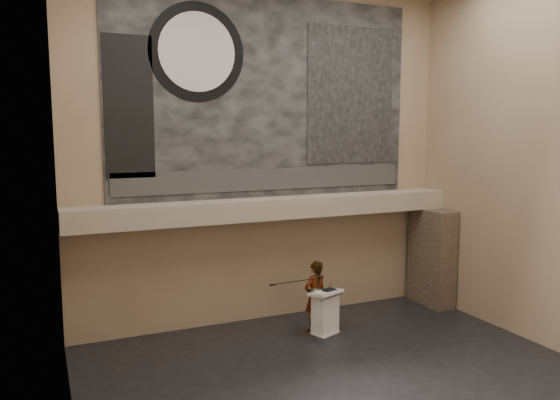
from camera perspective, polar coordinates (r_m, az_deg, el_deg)
name	(u,v)px	position (r m, az deg, el deg)	size (l,w,h in m)	color
floor	(346,379)	(11.40, 6.88, -18.12)	(10.00, 10.00, 0.00)	black
wall_back	(267,155)	(13.89, -1.34, 4.68)	(10.00, 0.02, 8.50)	#8F745B
wall_front	(521,183)	(7.21, 23.91, 1.61)	(10.00, 0.02, 8.50)	#8F745B
wall_left	(63,173)	(8.84, -21.74, 2.66)	(0.02, 8.00, 8.50)	#8F745B
wall_right	(541,159)	(13.60, 25.63, 3.91)	(0.02, 8.00, 8.50)	#8F745B
soffit	(274,208)	(13.65, -0.68, -0.85)	(10.00, 0.80, 0.50)	gray
sprinkler_left	(213,224)	(13.10, -7.04, -2.48)	(0.04, 0.04, 0.06)	#B2893D
sprinkler_right	(340,215)	(14.49, 6.32, -1.53)	(0.04, 0.04, 0.06)	#B2893D
banner	(268,97)	(13.87, -1.31, 10.67)	(8.00, 0.05, 5.00)	black
banner_text_strip	(268,179)	(13.87, -1.23, 2.20)	(7.76, 0.02, 0.55)	#2C2C2C
banner_clock_rim	(197,52)	(13.35, -8.66, 15.04)	(2.30, 2.30, 0.02)	black
banner_clock_face	(197,52)	(13.33, -8.64, 15.05)	(1.84, 1.84, 0.02)	silver
banner_building_print	(351,96)	(14.93, 7.43, 10.76)	(2.60, 0.02, 3.60)	black
banner_brick_print	(129,107)	(12.90, -15.51, 9.33)	(1.10, 0.02, 3.20)	black
stone_pier	(432,257)	(15.98, 15.58, -5.75)	(0.60, 1.40, 2.70)	#3D3025
lectern	(325,313)	(13.31, 4.75, -11.72)	(0.87, 0.74, 1.14)	silver
binder	(329,290)	(13.17, 5.18, -9.34)	(0.30, 0.24, 0.04)	black
papers	(319,292)	(13.05, 4.15, -9.56)	(0.19, 0.27, 0.01)	silver
speaker_person	(315,296)	(13.47, 3.69, -10.02)	(0.64, 0.42, 1.76)	white
mic_stand	(317,324)	(13.51, 3.84, -12.77)	(1.57, 0.52, 1.71)	black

